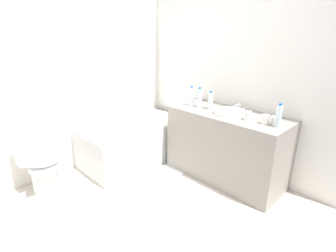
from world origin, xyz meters
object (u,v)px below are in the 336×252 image
object	(u,v)px
water_bottle_2	(199,98)
water_bottle_3	(279,116)
toilet_paper_roll	(34,203)
bathtub	(135,141)
bath_mat	(172,170)
water_bottle_1	(192,97)
drinking_glass_0	(265,119)
drinking_glass_1	(274,120)
toilet	(42,165)
drinking_glass_2	(248,116)
sink_faucet	(239,107)
sink_basin	(229,112)
water_bottle_0	(210,101)

from	to	relation	value
water_bottle_2	water_bottle_3	world-z (taller)	water_bottle_2
water_bottle_3	toilet_paper_roll	bearing A→B (deg)	138.79
bathtub	bath_mat	xyz separation A→B (m)	(0.15, -0.60, -0.29)
water_bottle_1	toilet_paper_roll	distance (m)	2.15
water_bottle_1	drinking_glass_0	xyz separation A→B (m)	(0.01, -0.98, -0.07)
drinking_glass_1	bath_mat	xyz separation A→B (m)	(-0.35, 1.11, -0.89)
water_bottle_1	drinking_glass_0	world-z (taller)	water_bottle_1
toilet	drinking_glass_2	xyz separation A→B (m)	(1.68, -1.48, 0.53)
water_bottle_3	drinking_glass_1	xyz separation A→B (m)	(0.05, 0.06, -0.07)
water_bottle_2	sink_faucet	bearing A→B (deg)	-63.25
toilet	drinking_glass_1	size ratio (longest dim) A/B	8.93
water_bottle_3	bath_mat	size ratio (longest dim) A/B	0.40
sink_faucet	toilet_paper_roll	xyz separation A→B (m)	(-2.12, 1.07, -0.84)
sink_faucet	drinking_glass_0	distance (m)	0.51
water_bottle_3	toilet_paper_roll	size ratio (longest dim) A/B	2.20
sink_basin	drinking_glass_2	distance (m)	0.27
sink_basin	sink_faucet	distance (m)	0.21
bathtub	water_bottle_1	xyz separation A→B (m)	(0.44, -0.65, 0.68)
toilet	water_bottle_0	distance (m)	2.06
water_bottle_2	toilet_paper_roll	xyz separation A→B (m)	(-1.90, 0.64, -0.92)
drinking_glass_1	toilet_paper_roll	size ratio (longest dim) A/B	0.77
sink_faucet	bath_mat	world-z (taller)	sink_faucet
water_bottle_3	toilet_paper_roll	world-z (taller)	water_bottle_3
bathtub	water_bottle_3	size ratio (longest dim) A/B	6.01
water_bottle_0	drinking_glass_1	size ratio (longest dim) A/B	2.65
bathtub	sink_basin	bearing A→B (deg)	-67.75
water_bottle_2	bath_mat	xyz separation A→B (m)	(-0.32, 0.15, -0.96)
water_bottle_0	drinking_glass_0	world-z (taller)	water_bottle_0
drinking_glass_0	drinking_glass_1	distance (m)	0.09
toilet	water_bottle_3	distance (m)	2.54
bathtub	drinking_glass_1	distance (m)	1.88
water_bottle_3	drinking_glass_1	world-z (taller)	water_bottle_3
toilet	sink_basin	distance (m)	2.17
bath_mat	drinking_glass_2	bearing A→B (deg)	-71.41
toilet	water_bottle_0	size ratio (longest dim) A/B	3.37
water_bottle_1	toilet_paper_roll	bearing A→B (deg)	164.03
water_bottle_3	drinking_glass_1	distance (m)	0.11
water_bottle_1	water_bottle_2	world-z (taller)	water_bottle_1
toilet	bath_mat	world-z (taller)	toilet
sink_basin	drinking_glass_1	size ratio (longest dim) A/B	4.18
drinking_glass_1	toilet_paper_roll	xyz separation A→B (m)	(-1.94, 1.59, -0.84)
sink_faucet	drinking_glass_0	xyz separation A→B (m)	(-0.24, -0.45, 0.01)
toilet	water_bottle_1	world-z (taller)	water_bottle_1
water_bottle_1	toilet_paper_roll	world-z (taller)	water_bottle_1
bathtub	water_bottle_2	size ratio (longest dim) A/B	5.87
drinking_glass_2	toilet_paper_roll	world-z (taller)	drinking_glass_2
drinking_glass_0	drinking_glass_1	world-z (taller)	drinking_glass_0
sink_faucet	drinking_glass_0	size ratio (longest dim) A/B	1.57
water_bottle_2	water_bottle_3	distance (m)	1.01
drinking_glass_2	toilet_paper_roll	xyz separation A→B (m)	(-1.87, 1.33, -0.85)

